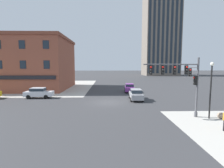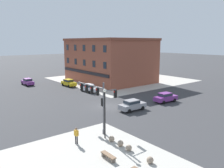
{
  "view_description": "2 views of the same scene",
  "coord_description": "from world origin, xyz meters",
  "px_view_note": "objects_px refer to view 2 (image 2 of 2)",
  "views": [
    {
      "loc": [
        -0.02,
        -24.39,
        5.22
      ],
      "look_at": [
        0.6,
        -0.08,
        2.65
      ],
      "focal_mm": 28.02,
      "sensor_mm": 36.0,
      "label": 1
    },
    {
      "loc": [
        29.16,
        -22.09,
        10.48
      ],
      "look_at": [
        3.1,
        -1.35,
        4.34
      ],
      "focal_mm": 36.78,
      "sensor_mm": 36.0,
      "label": 2
    }
  ],
  "objects_px": {
    "bollard_sphere_curb_d": "(150,160)",
    "car_main_southbound_far": "(89,88)",
    "street_lamp_corner_near": "(105,108)",
    "car_main_northbound_near": "(165,97)",
    "bollard_sphere_curb_a": "(112,139)",
    "bench_near_signal": "(108,156)",
    "car_main_northbound_far": "(132,105)",
    "car_main_southbound_near": "(69,82)",
    "car_cross_eastbound": "(28,81)",
    "pedestrian_with_bag": "(76,135)",
    "traffic_signal_main": "(98,98)",
    "bollard_sphere_curb_c": "(129,148)",
    "bollard_sphere_curb_b": "(120,143)"
  },
  "relations": [
    {
      "from": "bollard_sphere_curb_c",
      "to": "car_main_northbound_far",
      "type": "height_order",
      "value": "car_main_northbound_far"
    },
    {
      "from": "bollard_sphere_curb_a",
      "to": "bollard_sphere_curb_c",
      "type": "bearing_deg",
      "value": -0.26
    },
    {
      "from": "bollard_sphere_curb_c",
      "to": "car_main_southbound_near",
      "type": "relative_size",
      "value": 0.14
    },
    {
      "from": "bollard_sphere_curb_c",
      "to": "car_main_northbound_near",
      "type": "xyz_separation_m",
      "value": [
        -9.57,
        17.56,
        0.61
      ]
    },
    {
      "from": "street_lamp_corner_near",
      "to": "car_main_northbound_near",
      "type": "xyz_separation_m",
      "value": [
        -5.69,
        17.56,
        -2.55
      ]
    },
    {
      "from": "car_main_southbound_far",
      "to": "car_cross_eastbound",
      "type": "distance_m",
      "value": 17.67
    },
    {
      "from": "traffic_signal_main",
      "to": "bollard_sphere_curb_a",
      "type": "xyz_separation_m",
      "value": [
        3.58,
        -0.77,
        -3.69
      ]
    },
    {
      "from": "traffic_signal_main",
      "to": "car_main_northbound_near",
      "type": "distance_m",
      "value": 17.37
    },
    {
      "from": "bench_near_signal",
      "to": "car_main_southbound_far",
      "type": "distance_m",
      "value": 28.81
    },
    {
      "from": "bollard_sphere_curb_d",
      "to": "street_lamp_corner_near",
      "type": "relative_size",
      "value": 0.11
    },
    {
      "from": "bollard_sphere_curb_a",
      "to": "pedestrian_with_bag",
      "type": "height_order",
      "value": "pedestrian_with_bag"
    },
    {
      "from": "car_main_northbound_far",
      "to": "car_main_southbound_near",
      "type": "height_order",
      "value": "same"
    },
    {
      "from": "bollard_sphere_curb_d",
      "to": "car_main_northbound_far",
      "type": "distance_m",
      "value": 15.78
    },
    {
      "from": "car_main_southbound_near",
      "to": "car_main_southbound_far",
      "type": "bearing_deg",
      "value": 2.14
    },
    {
      "from": "street_lamp_corner_near",
      "to": "car_main_southbound_far",
      "type": "bearing_deg",
      "value": 151.32
    },
    {
      "from": "traffic_signal_main",
      "to": "bollard_sphere_curb_c",
      "type": "height_order",
      "value": "traffic_signal_main"
    },
    {
      "from": "bollard_sphere_curb_d",
      "to": "street_lamp_corner_near",
      "type": "distance_m",
      "value": 7.46
    },
    {
      "from": "bollard_sphere_curb_c",
      "to": "car_main_northbound_near",
      "type": "bearing_deg",
      "value": 118.58
    },
    {
      "from": "street_lamp_corner_near",
      "to": "car_main_southbound_far",
      "type": "distance_m",
      "value": 24.22
    },
    {
      "from": "bollard_sphere_curb_d",
      "to": "bollard_sphere_curb_c",
      "type": "bearing_deg",
      "value": 177.46
    },
    {
      "from": "traffic_signal_main",
      "to": "pedestrian_with_bag",
      "type": "bearing_deg",
      "value": -66.05
    },
    {
      "from": "bollard_sphere_curb_c",
      "to": "car_cross_eastbound",
      "type": "relative_size",
      "value": 0.14
    },
    {
      "from": "bollard_sphere_curb_a",
      "to": "car_main_southbound_far",
      "type": "distance_m",
      "value": 25.12
    },
    {
      "from": "car_main_southbound_near",
      "to": "pedestrian_with_bag",
      "type": "bearing_deg",
      "value": -26.56
    },
    {
      "from": "pedestrian_with_bag",
      "to": "bench_near_signal",
      "type": "bearing_deg",
      "value": 7.89
    },
    {
      "from": "bollard_sphere_curb_c",
      "to": "street_lamp_corner_near",
      "type": "xyz_separation_m",
      "value": [
        -3.88,
        0.01,
        3.16
      ]
    },
    {
      "from": "bollard_sphere_curb_d",
      "to": "pedestrian_with_bag",
      "type": "bearing_deg",
      "value": -157.36
    },
    {
      "from": "street_lamp_corner_near",
      "to": "car_main_northbound_near",
      "type": "height_order",
      "value": "street_lamp_corner_near"
    },
    {
      "from": "street_lamp_corner_near",
      "to": "car_cross_eastbound",
      "type": "bearing_deg",
      "value": 173.82
    },
    {
      "from": "car_main_northbound_far",
      "to": "car_cross_eastbound",
      "type": "distance_m",
      "value": 31.89
    },
    {
      "from": "car_main_northbound_far",
      "to": "car_cross_eastbound",
      "type": "height_order",
      "value": "same"
    },
    {
      "from": "pedestrian_with_bag",
      "to": "car_main_northbound_far",
      "type": "xyz_separation_m",
      "value": [
        -5.06,
        12.75,
        -0.11
      ]
    },
    {
      "from": "car_main_northbound_near",
      "to": "bollard_sphere_curb_d",
      "type": "bearing_deg",
      "value": -54.87
    },
    {
      "from": "bollard_sphere_curb_a",
      "to": "bench_near_signal",
      "type": "distance_m",
      "value": 3.81
    },
    {
      "from": "bollard_sphere_curb_d",
      "to": "street_lamp_corner_near",
      "type": "bearing_deg",
      "value": 178.86
    },
    {
      "from": "bollard_sphere_curb_c",
      "to": "pedestrian_with_bag",
      "type": "bearing_deg",
      "value": -144.59
    },
    {
      "from": "bollard_sphere_curb_d",
      "to": "car_main_southbound_far",
      "type": "height_order",
      "value": "car_main_southbound_far"
    },
    {
      "from": "pedestrian_with_bag",
      "to": "car_cross_eastbound",
      "type": "bearing_deg",
      "value": 168.77
    },
    {
      "from": "car_cross_eastbound",
      "to": "bollard_sphere_curb_a",
      "type": "bearing_deg",
      "value": -5.99
    },
    {
      "from": "bollard_sphere_curb_a",
      "to": "car_main_northbound_near",
      "type": "height_order",
      "value": "car_main_northbound_near"
    },
    {
      "from": "bollard_sphere_curb_d",
      "to": "car_main_northbound_near",
      "type": "relative_size",
      "value": 0.14
    },
    {
      "from": "car_main_southbound_near",
      "to": "bollard_sphere_curb_d",
      "type": "bearing_deg",
      "value": -17.39
    },
    {
      "from": "traffic_signal_main",
      "to": "car_main_southbound_near",
      "type": "height_order",
      "value": "traffic_signal_main"
    },
    {
      "from": "car_main_southbound_far",
      "to": "bollard_sphere_curb_b",
      "type": "bearing_deg",
      "value": -25.92
    },
    {
      "from": "traffic_signal_main",
      "to": "car_main_southbound_far",
      "type": "xyz_separation_m",
      "value": [
        -18.71,
        10.79,
        -3.08
      ]
    },
    {
      "from": "bollard_sphere_curb_c",
      "to": "car_main_northbound_far",
      "type": "xyz_separation_m",
      "value": [
        -9.58,
        9.53,
        0.61
      ]
    },
    {
      "from": "bollard_sphere_curb_c",
      "to": "car_main_southbound_near",
      "type": "distance_m",
      "value": 35.3
    },
    {
      "from": "car_main_northbound_far",
      "to": "car_main_southbound_far",
      "type": "relative_size",
      "value": 1.01
    },
    {
      "from": "bollard_sphere_curb_d",
      "to": "car_main_southbound_far",
      "type": "xyz_separation_m",
      "value": [
        -27.89,
        11.7,
        0.61
      ]
    },
    {
      "from": "bollard_sphere_curb_a",
      "to": "pedestrian_with_bag",
      "type": "distance_m",
      "value": 3.76
    }
  ]
}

